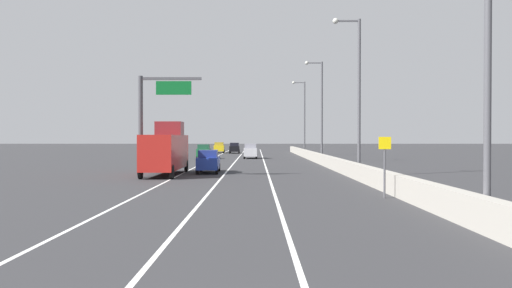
# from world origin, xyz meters

# --- Properties ---
(ground_plane) EXTENTS (320.00, 320.00, 0.00)m
(ground_plane) POSITION_xyz_m (0.00, 64.00, 0.00)
(ground_plane) COLOR #2D2D30
(lane_stripe_left) EXTENTS (0.16, 130.00, 0.00)m
(lane_stripe_left) POSITION_xyz_m (-5.50, 55.00, 0.00)
(lane_stripe_left) COLOR silver
(lane_stripe_left) RESTS_ON ground_plane
(lane_stripe_center) EXTENTS (0.16, 130.00, 0.00)m
(lane_stripe_center) POSITION_xyz_m (-2.00, 55.00, 0.00)
(lane_stripe_center) COLOR silver
(lane_stripe_center) RESTS_ON ground_plane
(lane_stripe_right) EXTENTS (0.16, 130.00, 0.00)m
(lane_stripe_right) POSITION_xyz_m (1.50, 55.00, 0.00)
(lane_stripe_right) COLOR silver
(lane_stripe_right) RESTS_ON ground_plane
(jersey_barrier_right) EXTENTS (0.60, 120.00, 1.10)m
(jersey_barrier_right) POSITION_xyz_m (7.73, 40.00, 0.55)
(jersey_barrier_right) COLOR #9E998E
(jersey_barrier_right) RESTS_ON ground_plane
(overhead_sign_gantry) EXTENTS (4.68, 0.36, 7.50)m
(overhead_sign_gantry) POSITION_xyz_m (-7.26, 32.89, 4.73)
(overhead_sign_gantry) COLOR #47474C
(overhead_sign_gantry) RESTS_ON ground_plane
(speed_advisory_sign) EXTENTS (0.60, 0.11, 3.00)m
(speed_advisory_sign) POSITION_xyz_m (6.83, 19.85, 1.76)
(speed_advisory_sign) COLOR #4C4C51
(speed_advisory_sign) RESTS_ON ground_plane
(lamp_post_right_near) EXTENTS (2.14, 0.44, 11.99)m
(lamp_post_right_near) POSITION_xyz_m (7.93, 11.48, 6.77)
(lamp_post_right_near) COLOR #4C4C51
(lamp_post_right_near) RESTS_ON ground_plane
(lamp_post_right_second) EXTENTS (2.14, 0.44, 11.99)m
(lamp_post_right_second) POSITION_xyz_m (8.13, 33.98, 6.77)
(lamp_post_right_second) COLOR #4C4C51
(lamp_post_right_second) RESTS_ON ground_plane
(lamp_post_right_third) EXTENTS (2.14, 0.44, 11.99)m
(lamp_post_right_third) POSITION_xyz_m (8.12, 56.47, 6.77)
(lamp_post_right_third) COLOR #4C4C51
(lamp_post_right_third) RESTS_ON ground_plane
(lamp_post_right_fourth) EXTENTS (2.14, 0.44, 11.99)m
(lamp_post_right_fourth) POSITION_xyz_m (8.16, 78.97, 6.77)
(lamp_post_right_fourth) COLOR #4C4C51
(lamp_post_right_fourth) RESTS_ON ground_plane
(car_blue_0) EXTENTS (1.88, 4.59, 1.92)m
(car_blue_0) POSITION_xyz_m (-3.43, 37.83, 0.96)
(car_blue_0) COLOR #1E389E
(car_blue_0) RESTS_ON ground_plane
(car_silver_1) EXTENTS (1.90, 4.56, 2.04)m
(car_silver_1) POSITION_xyz_m (-0.25, 67.01, 1.02)
(car_silver_1) COLOR #B7B7BC
(car_silver_1) RESTS_ON ground_plane
(car_yellow_2) EXTENTS (2.08, 4.66, 2.00)m
(car_yellow_2) POSITION_xyz_m (-6.39, 92.55, 1.00)
(car_yellow_2) COLOR gold
(car_yellow_2) RESTS_ON ground_plane
(car_black_3) EXTENTS (1.91, 4.78, 1.93)m
(car_black_3) POSITION_xyz_m (-3.41, 90.26, 0.97)
(car_black_3) COLOR black
(car_black_3) RESTS_ON ground_plane
(car_green_4) EXTENTS (2.00, 4.78, 1.98)m
(car_green_4) POSITION_xyz_m (-6.67, 66.44, 0.99)
(car_green_4) COLOR #196033
(car_green_4) RESTS_ON ground_plane
(box_truck) EXTENTS (2.49, 9.22, 4.25)m
(box_truck) POSITION_xyz_m (-6.58, 35.45, 1.94)
(box_truck) COLOR #A51E19
(box_truck) RESTS_ON ground_plane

